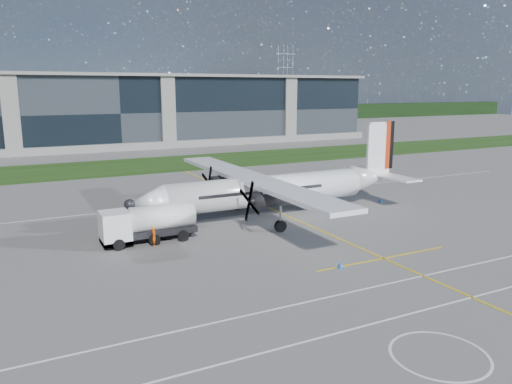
# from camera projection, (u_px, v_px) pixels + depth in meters

# --- Properties ---
(ground) EXTENTS (400.00, 400.00, 0.00)m
(ground) POSITION_uv_depth(u_px,v_px,m) (165.00, 172.00, 76.28)
(ground) COLOR #5C5957
(ground) RESTS_ON ground
(grass_strip) EXTENTS (400.00, 18.00, 0.04)m
(grass_strip) POSITION_uv_depth(u_px,v_px,m) (151.00, 165.00, 83.26)
(grass_strip) COLOR #193A10
(grass_strip) RESTS_ON ground
(terminal_building) EXTENTS (120.00, 20.00, 15.00)m
(terminal_building) POSITION_uv_depth(u_px,v_px,m) (111.00, 112.00, 109.67)
(terminal_building) COLOR black
(terminal_building) RESTS_ON ground
(tree_line) EXTENTS (400.00, 6.00, 6.00)m
(tree_line) POSITION_uv_depth(u_px,v_px,m) (75.00, 118.00, 162.98)
(tree_line) COLOR black
(tree_line) RESTS_ON ground
(pylon_east) EXTENTS (9.00, 4.60, 30.00)m
(pylon_east) POSITION_uv_depth(u_px,v_px,m) (285.00, 82.00, 206.91)
(pylon_east) COLOR gray
(pylon_east) RESTS_ON ground
(yellow_taxiway_centerline) EXTENTS (0.20, 70.00, 0.01)m
(yellow_taxiway_centerline) POSITION_uv_depth(u_px,v_px,m) (279.00, 212.00, 51.41)
(yellow_taxiway_centerline) COLOR yellow
(yellow_taxiway_centerline) RESTS_ON ground
(white_lane_line) EXTENTS (90.00, 0.15, 0.01)m
(white_lane_line) POSITION_uv_depth(u_px,v_px,m) (436.00, 307.00, 29.13)
(white_lane_line) COLOR white
(white_lane_line) RESTS_ON ground
(turboprop_aircraft) EXTENTS (29.14, 30.22, 9.06)m
(turboprop_aircraft) POSITION_uv_depth(u_px,v_px,m) (276.00, 172.00, 48.54)
(turboprop_aircraft) COLOR white
(turboprop_aircraft) RESTS_ON ground
(fuel_tanker_truck) EXTENTS (8.16, 2.65, 3.06)m
(fuel_tanker_truck) POSITION_uv_depth(u_px,v_px,m) (142.00, 225.00, 40.98)
(fuel_tanker_truck) COLOR white
(fuel_tanker_truck) RESTS_ON ground
(baggage_tug) EXTENTS (2.94, 1.77, 1.77)m
(baggage_tug) POSITION_uv_depth(u_px,v_px,m) (175.00, 226.00, 42.95)
(baggage_tug) COLOR silver
(baggage_tug) RESTS_ON ground
(ground_crew_person) EXTENTS (0.59, 0.78, 1.79)m
(ground_crew_person) POSITION_uv_depth(u_px,v_px,m) (154.00, 235.00, 40.30)
(ground_crew_person) COLOR #F25907
(ground_crew_person) RESTS_ON ground
(safety_cone_tail) EXTENTS (0.36, 0.36, 0.50)m
(safety_cone_tail) POSITION_uv_depth(u_px,v_px,m) (380.00, 200.00, 55.81)
(safety_cone_tail) COLOR blue
(safety_cone_tail) RESTS_ON ground
(safety_cone_portwing) EXTENTS (0.36, 0.36, 0.50)m
(safety_cone_portwing) POSITION_uv_depth(u_px,v_px,m) (340.00, 265.00, 35.38)
(safety_cone_portwing) COLOR blue
(safety_cone_portwing) RESTS_ON ground
(safety_cone_stbdwing) EXTENTS (0.36, 0.36, 0.50)m
(safety_cone_stbdwing) POSITION_uv_depth(u_px,v_px,m) (198.00, 189.00, 62.20)
(safety_cone_stbdwing) COLOR blue
(safety_cone_stbdwing) RESTS_ON ground
(safety_cone_nose_stbd) EXTENTS (0.36, 0.36, 0.50)m
(safety_cone_nose_stbd) POSITION_uv_depth(u_px,v_px,m) (137.00, 230.00, 44.01)
(safety_cone_nose_stbd) COLOR blue
(safety_cone_nose_stbd) RESTS_ON ground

